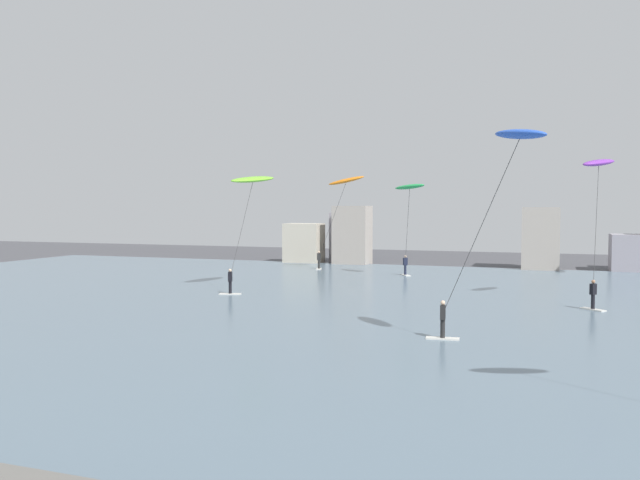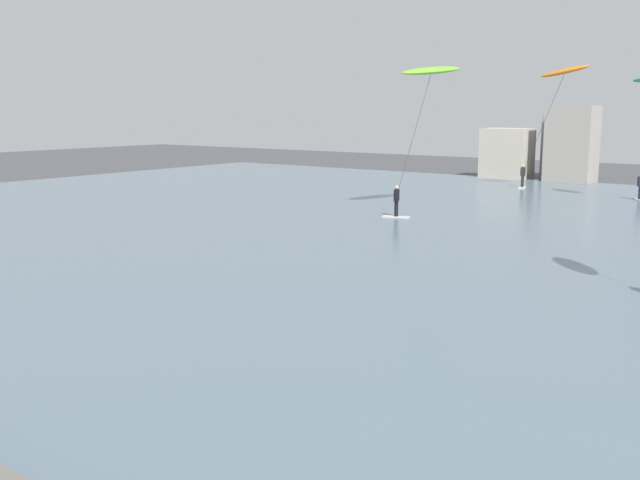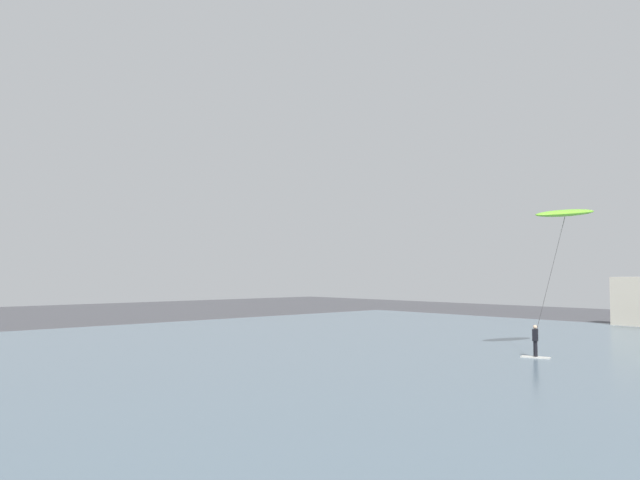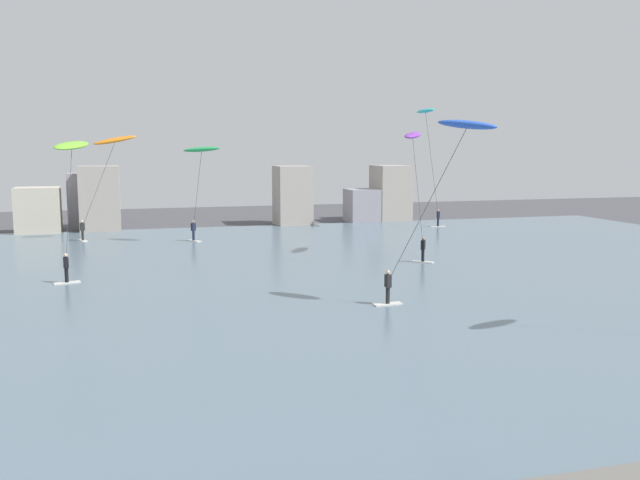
{
  "view_description": "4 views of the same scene",
  "coord_description": "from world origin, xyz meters",
  "px_view_note": "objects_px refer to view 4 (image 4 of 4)",
  "views": [
    {
      "loc": [
        10.28,
        -3.91,
        5.69
      ],
      "look_at": [
        2.43,
        18.42,
        4.48
      ],
      "focal_mm": 35.89,
      "sensor_mm": 36.0,
      "label": 1
    },
    {
      "loc": [
        10.53,
        0.12,
        5.64
      ],
      "look_at": [
        1.57,
        12.23,
        2.95
      ],
      "focal_mm": 41.5,
      "sensor_mm": 36.0,
      "label": 2
    },
    {
      "loc": [
        7.59,
        3.28,
        4.38
      ],
      "look_at": [
        -3.07,
        12.93,
        5.14
      ],
      "focal_mm": 35.17,
      "sensor_mm": 36.0,
      "label": 3
    },
    {
      "loc": [
        -5.3,
        -5.94,
        7.44
      ],
      "look_at": [
        0.7,
        15.21,
        4.44
      ],
      "focal_mm": 37.94,
      "sensor_mm": 36.0,
      "label": 4
    }
  ],
  "objects_px": {
    "kitesurfer_lime": "(71,153)",
    "kitesurfer_green": "(201,158)",
    "kitesurfer_orange": "(112,148)",
    "kitesurfer_purple": "(414,149)",
    "kitesurfer_blue": "(457,146)",
    "kitesurfer_cyan": "(427,123)"
  },
  "relations": [
    {
      "from": "kitesurfer_orange",
      "to": "kitesurfer_blue",
      "type": "bearing_deg",
      "value": -61.23
    },
    {
      "from": "kitesurfer_lime",
      "to": "kitesurfer_blue",
      "type": "xyz_separation_m",
      "value": [
        17.33,
        -13.35,
        0.38
      ]
    },
    {
      "from": "kitesurfer_orange",
      "to": "kitesurfer_purple",
      "type": "height_order",
      "value": "kitesurfer_purple"
    },
    {
      "from": "kitesurfer_orange",
      "to": "kitesurfer_green",
      "type": "height_order",
      "value": "kitesurfer_orange"
    },
    {
      "from": "kitesurfer_orange",
      "to": "kitesurfer_lime",
      "type": "height_order",
      "value": "kitesurfer_orange"
    },
    {
      "from": "kitesurfer_lime",
      "to": "kitesurfer_blue",
      "type": "distance_m",
      "value": 21.88
    },
    {
      "from": "kitesurfer_purple",
      "to": "kitesurfer_green",
      "type": "bearing_deg",
      "value": 141.58
    },
    {
      "from": "kitesurfer_purple",
      "to": "kitesurfer_cyan",
      "type": "xyz_separation_m",
      "value": [
        7.43,
        14.15,
        2.29
      ]
    },
    {
      "from": "kitesurfer_orange",
      "to": "kitesurfer_green",
      "type": "distance_m",
      "value": 7.39
    },
    {
      "from": "kitesurfer_lime",
      "to": "kitesurfer_purple",
      "type": "height_order",
      "value": "kitesurfer_purple"
    },
    {
      "from": "kitesurfer_orange",
      "to": "kitesurfer_lime",
      "type": "bearing_deg",
      "value": -97.54
    },
    {
      "from": "kitesurfer_green",
      "to": "kitesurfer_cyan",
      "type": "relative_size",
      "value": 0.69
    },
    {
      "from": "kitesurfer_orange",
      "to": "kitesurfer_blue",
      "type": "relative_size",
      "value": 0.98
    },
    {
      "from": "kitesurfer_blue",
      "to": "kitesurfer_cyan",
      "type": "relative_size",
      "value": 0.8
    },
    {
      "from": "kitesurfer_lime",
      "to": "kitesurfer_purple",
      "type": "distance_m",
      "value": 21.52
    },
    {
      "from": "kitesurfer_cyan",
      "to": "kitesurfer_orange",
      "type": "bearing_deg",
      "value": -179.19
    },
    {
      "from": "kitesurfer_cyan",
      "to": "kitesurfer_green",
      "type": "bearing_deg",
      "value": -169.49
    },
    {
      "from": "kitesurfer_lime",
      "to": "kitesurfer_cyan",
      "type": "distance_m",
      "value": 32.7
    },
    {
      "from": "kitesurfer_purple",
      "to": "kitesurfer_blue",
      "type": "bearing_deg",
      "value": -106.32
    },
    {
      "from": "kitesurfer_orange",
      "to": "kitesurfer_lime",
      "type": "xyz_separation_m",
      "value": [
        -1.94,
        -14.67,
        -0.26
      ]
    },
    {
      "from": "kitesurfer_lime",
      "to": "kitesurfer_green",
      "type": "distance_m",
      "value": 14.08
    },
    {
      "from": "kitesurfer_blue",
      "to": "kitesurfer_cyan",
      "type": "distance_m",
      "value": 30.75
    }
  ]
}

